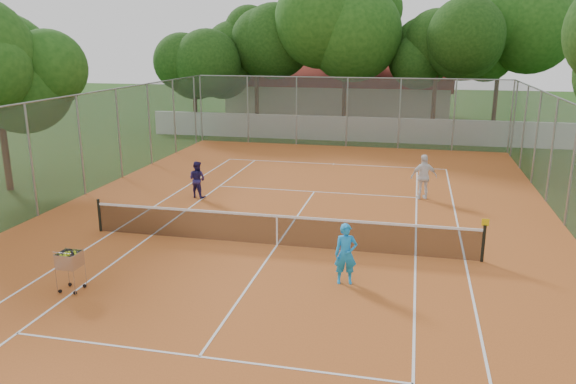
% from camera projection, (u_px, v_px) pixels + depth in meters
% --- Properties ---
extents(ground, '(120.00, 120.00, 0.00)m').
position_uv_depth(ground, '(277.00, 246.00, 17.05)').
color(ground, '#1A3B10').
rests_on(ground, ground).
extents(court_pad, '(18.00, 34.00, 0.02)m').
position_uv_depth(court_pad, '(277.00, 245.00, 17.05)').
color(court_pad, '#B85C23').
rests_on(court_pad, ground).
extents(court_lines, '(10.98, 23.78, 0.01)m').
position_uv_depth(court_lines, '(277.00, 245.00, 17.05)').
color(court_lines, white).
rests_on(court_lines, court_pad).
extents(tennis_net, '(11.88, 0.10, 0.98)m').
position_uv_depth(tennis_net, '(277.00, 230.00, 16.92)').
color(tennis_net, black).
rests_on(tennis_net, court_pad).
extents(perimeter_fence, '(18.00, 34.00, 4.00)m').
position_uv_depth(perimeter_fence, '(277.00, 182.00, 16.53)').
color(perimeter_fence, slate).
rests_on(perimeter_fence, ground).
extents(boundary_wall, '(26.00, 0.30, 1.50)m').
position_uv_depth(boundary_wall, '(350.00, 129.00, 34.75)').
color(boundary_wall, silver).
rests_on(boundary_wall, ground).
extents(clubhouse, '(16.40, 9.00, 4.40)m').
position_uv_depth(clubhouse, '(340.00, 91.00, 44.21)').
color(clubhouse, beige).
rests_on(clubhouse, ground).
extents(tropical_trees, '(29.00, 19.00, 10.00)m').
position_uv_depth(tropical_trees, '(358.00, 57.00, 36.47)').
color(tropical_trees, black).
rests_on(tropical_trees, ground).
extents(player_near, '(0.64, 0.49, 1.58)m').
position_uv_depth(player_near, '(346.00, 254.00, 14.19)').
color(player_near, '#1B94EA').
rests_on(player_near, court_pad).
extents(player_far_left, '(0.83, 0.72, 1.45)m').
position_uv_depth(player_far_left, '(197.00, 179.00, 22.11)').
color(player_far_left, '#241C54').
rests_on(player_far_left, court_pad).
extents(player_far_right, '(1.12, 0.73, 1.77)m').
position_uv_depth(player_far_right, '(424.00, 177.00, 21.83)').
color(player_far_right, white).
rests_on(player_far_right, court_pad).
extents(ball_hopper, '(0.68, 0.68, 1.11)m').
position_uv_depth(ball_hopper, '(70.00, 270.00, 13.79)').
color(ball_hopper, '#ACABB1').
rests_on(ball_hopper, court_pad).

